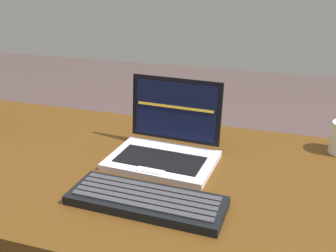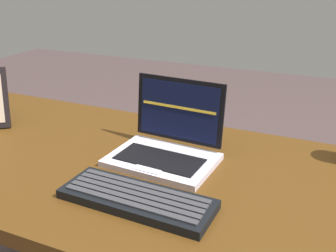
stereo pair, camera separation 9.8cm
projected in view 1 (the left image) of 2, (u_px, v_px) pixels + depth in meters
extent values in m
cube|color=#4E2F0F|center=(168.00, 179.00, 0.98)|extent=(1.75, 0.68, 0.04)
cube|color=silver|center=(162.00, 160.00, 1.01)|extent=(0.28, 0.20, 0.02)
cube|color=black|center=(160.00, 159.00, 1.00)|extent=(0.23, 0.12, 0.00)
cube|color=silver|center=(151.00, 170.00, 0.95)|extent=(0.07, 0.03, 0.00)
cube|color=black|center=(176.00, 110.00, 1.06)|extent=(0.25, 0.04, 0.17)
cube|color=black|center=(175.00, 110.00, 1.06)|extent=(0.23, 0.03, 0.15)
cube|color=yellow|center=(175.00, 107.00, 1.05)|extent=(0.21, 0.01, 0.01)
cube|color=black|center=(147.00, 201.00, 0.84)|extent=(0.34, 0.13, 0.02)
cube|color=#38383D|center=(139.00, 205.00, 0.80)|extent=(0.31, 0.03, 0.00)
cube|color=#38383D|center=(143.00, 200.00, 0.82)|extent=(0.31, 0.03, 0.00)
cube|color=#38383D|center=(146.00, 196.00, 0.83)|extent=(0.31, 0.03, 0.00)
cube|color=#38383D|center=(150.00, 191.00, 0.85)|extent=(0.31, 0.03, 0.00)
cube|color=#38383D|center=(153.00, 187.00, 0.87)|extent=(0.31, 0.03, 0.00)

